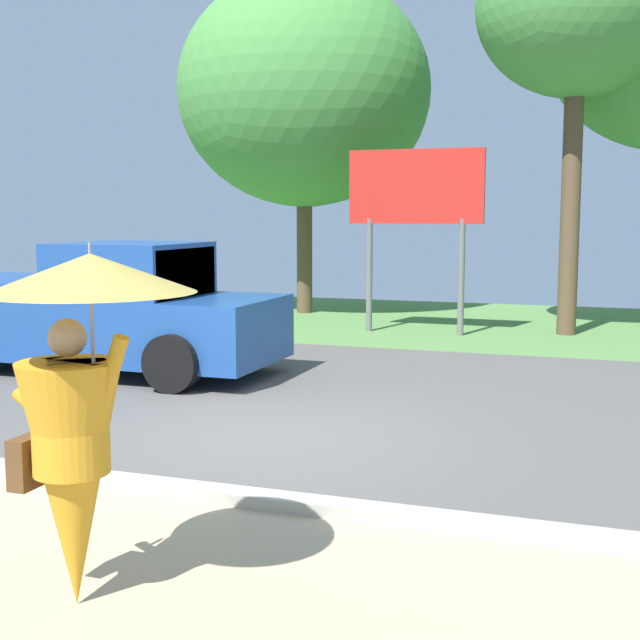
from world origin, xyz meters
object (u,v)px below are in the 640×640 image
Objects in this scene: monk_pedestrian at (77,410)px; roadside_billboard at (416,200)px; tree_center_back at (304,92)px; tree_right_far at (578,6)px; pickup_truck at (104,312)px.

monk_pedestrian is 0.61× the size of roadside_billboard.
roadside_billboard is at bearing 104.61° from monk_pedestrian.
tree_right_far is (5.99, -1.75, 1.02)m from tree_center_back.
tree_right_far reaches higher than roadside_billboard.
tree_center_back reaches higher than monk_pedestrian.
pickup_truck is 9.00m from tree_center_back.
tree_center_back is 0.98× the size of tree_right_far.
tree_right_far is (6.12, 6.23, 5.18)m from pickup_truck.
roadside_billboard is 0.45× the size of tree_right_far.
tree_right_far reaches higher than monk_pedestrian.
tree_center_back is (-3.20, 2.56, 2.49)m from roadside_billboard.
tree_right_far reaches higher than pickup_truck.
tree_center_back is (0.14, 7.98, 4.17)m from pickup_truck.
tree_right_far is (2.78, 0.81, 3.50)m from roadside_billboard.
roadside_billboard reaches higher than pickup_truck.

